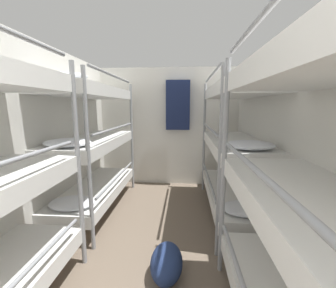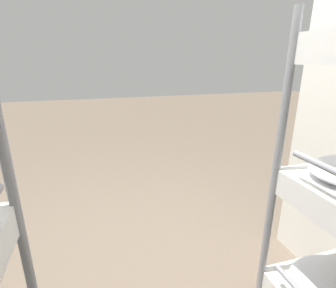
# 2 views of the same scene
# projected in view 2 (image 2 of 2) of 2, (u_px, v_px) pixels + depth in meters

# --- Properties ---
(ground_plane) EXTENTS (20.00, 20.00, 0.00)m
(ground_plane) POSITION_uv_depth(u_px,v_px,m) (146.00, 272.00, 2.16)
(ground_plane) COLOR #6B5B4C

